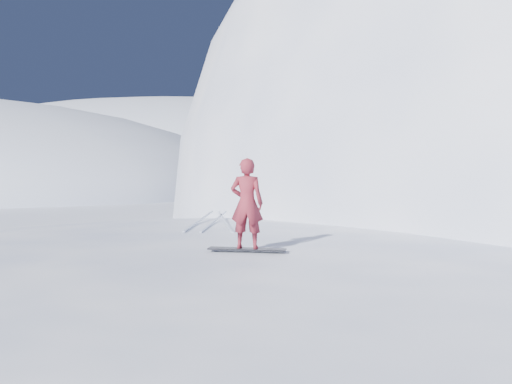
# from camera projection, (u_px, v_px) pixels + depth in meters

# --- Properties ---
(ground) EXTENTS (400.00, 400.00, 0.00)m
(ground) POSITION_uv_depth(u_px,v_px,m) (195.00, 367.00, 11.51)
(ground) COLOR white
(ground) RESTS_ON ground
(near_ridge) EXTENTS (36.00, 28.00, 4.80)m
(near_ridge) POSITION_uv_depth(u_px,v_px,m) (268.00, 327.00, 14.28)
(near_ridge) COLOR white
(near_ridge) RESTS_ON ground
(peak_shoulder) EXTENTS (28.00, 24.00, 18.00)m
(peak_shoulder) POSITION_uv_depth(u_px,v_px,m) (494.00, 243.00, 29.33)
(peak_shoulder) COLOR white
(peak_shoulder) RESTS_ON ground
(far_ridge_c) EXTENTS (140.00, 90.00, 36.00)m
(far_ridge_c) POSITION_uv_depth(u_px,v_px,m) (164.00, 181.00, 126.81)
(far_ridge_c) COLOR white
(far_ridge_c) RESTS_ON ground
(wind_bumps) EXTENTS (16.00, 14.40, 1.00)m
(wind_bumps) POSITION_uv_depth(u_px,v_px,m) (198.00, 334.00, 13.70)
(wind_bumps) COLOR white
(wind_bumps) RESTS_ON ground
(snowboard) EXTENTS (1.56, 0.32, 0.03)m
(snowboard) POSITION_uv_depth(u_px,v_px,m) (247.00, 249.00, 11.35)
(snowboard) COLOR black
(snowboard) RESTS_ON near_ridge
(snowboarder) EXTENTS (0.66, 0.44, 1.80)m
(snowboarder) POSITION_uv_depth(u_px,v_px,m) (247.00, 203.00, 11.30)
(snowboarder) COLOR maroon
(snowboarder) RESTS_ON snowboard
(board_tracks) EXTENTS (2.12, 5.96, 0.04)m
(board_tracks) POSITION_uv_depth(u_px,v_px,m) (213.00, 219.00, 17.14)
(board_tracks) COLOR silver
(board_tracks) RESTS_ON ground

